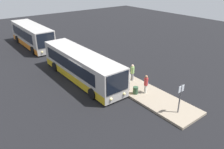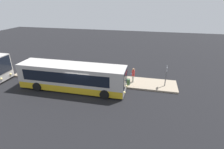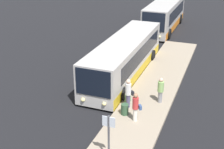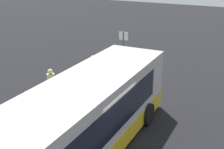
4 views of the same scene
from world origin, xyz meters
name	(u,v)px [view 1 (image 1 of 4)]	position (x,y,z in m)	size (l,w,h in m)	color
ground	(85,84)	(0.00, 0.00, 0.00)	(80.00, 80.00, 0.00)	black
platform	(111,74)	(0.00, 3.09, 0.10)	(20.00, 2.98, 0.20)	gray
bus_lead	(81,66)	(-1.19, 0.30, 1.38)	(11.59, 2.81, 2.78)	#B2ADA8
bus_second	(32,36)	(-14.95, 0.30, 1.53)	(10.55, 2.89, 3.06)	#B2ADA8
passenger_boarding	(132,72)	(2.47, 3.85, 1.08)	(0.53, 0.53, 1.64)	gray
passenger_waiting	(146,83)	(5.05, 3.05, 1.13)	(0.53, 0.59, 1.71)	silver
passenger_with_bags	(128,80)	(3.73, 2.19, 1.20)	(0.59, 0.59, 1.83)	#4C476B
suitcase	(122,85)	(3.17, 1.99, 0.49)	(0.40, 0.27, 0.82)	#598C59
sign_post	(180,96)	(8.63, 2.87, 1.64)	(0.10, 0.60, 2.31)	#4C4C51
trash_bin	(136,90)	(4.62, 2.28, 0.52)	(0.44, 0.44, 0.65)	#2D4C33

